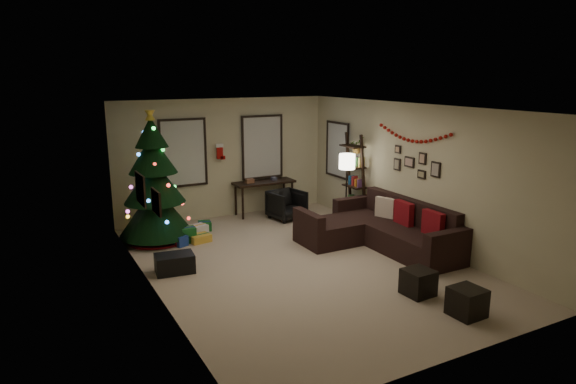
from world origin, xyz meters
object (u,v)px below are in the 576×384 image
object	(u,v)px
desk	(264,185)
bookshelf	(355,180)
christmas_tree	(154,186)
sofa	(380,231)
desk_chair	(287,205)

from	to	relation	value
desk	bookshelf	bearing A→B (deg)	-48.74
christmas_tree	bookshelf	distance (m)	4.25
christmas_tree	bookshelf	xyz separation A→B (m)	(4.16, -0.84, -0.14)
christmas_tree	bookshelf	bearing A→B (deg)	-11.36
christmas_tree	sofa	size ratio (longest dim) A/B	0.92
bookshelf	desk_chair	bearing A→B (deg)	140.24
desk	bookshelf	xyz separation A→B (m)	(1.43, -1.63, 0.28)
christmas_tree	desk	world-z (taller)	christmas_tree
desk_chair	christmas_tree	bearing A→B (deg)	172.24
christmas_tree	sofa	world-z (taller)	christmas_tree
christmas_tree	desk	bearing A→B (deg)	16.13
desk	desk_chair	distance (m)	0.78
christmas_tree	desk	xyz separation A→B (m)	(2.73, 0.79, -0.41)
sofa	bookshelf	distance (m)	1.71
christmas_tree	sofa	distance (m)	4.44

